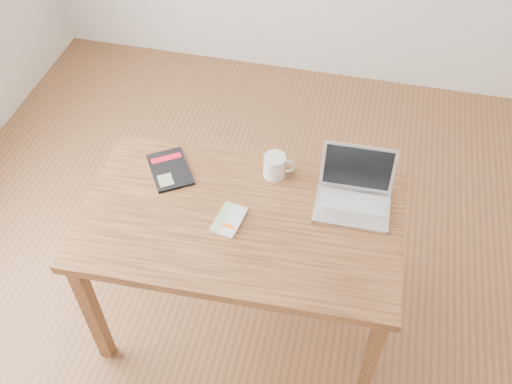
% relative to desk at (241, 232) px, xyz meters
% --- Properties ---
extents(room, '(4.04, 4.04, 2.70)m').
position_rel_desk_xyz_m(room, '(0.06, 0.06, 0.69)').
color(room, brown).
rests_on(room, ground).
extents(desk, '(1.29, 0.77, 0.75)m').
position_rel_desk_xyz_m(desk, '(0.00, 0.00, 0.00)').
color(desk, '#57331A').
rests_on(desk, ground).
extents(white_guidebook, '(0.12, 0.17, 0.01)m').
position_rel_desk_xyz_m(white_guidebook, '(-0.04, -0.02, 0.10)').
color(white_guidebook, silver).
rests_on(white_guidebook, desk).
extents(black_guidebook, '(0.25, 0.28, 0.01)m').
position_rel_desk_xyz_m(black_guidebook, '(-0.35, 0.19, 0.10)').
color(black_guidebook, black).
rests_on(black_guidebook, desk).
extents(laptop, '(0.30, 0.27, 0.20)m').
position_rel_desk_xyz_m(laptop, '(0.42, 0.19, 0.13)').
color(laptop, silver).
rests_on(laptop, desk).
extents(coffee_mug, '(0.13, 0.09, 0.10)m').
position_rel_desk_xyz_m(coffee_mug, '(0.08, 0.26, 0.14)').
color(coffee_mug, white).
rests_on(coffee_mug, desk).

